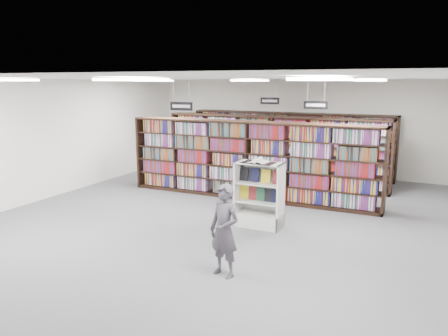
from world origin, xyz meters
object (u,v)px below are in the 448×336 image
at_px(endcap_display, 259,205).
at_px(bookshelf_row_near, 249,160).
at_px(shopper, 224,231).
at_px(open_book, 258,162).

bearing_deg(endcap_display, bookshelf_row_near, 117.27).
relative_size(bookshelf_row_near, shopper, 4.57).
distance_m(endcap_display, shopper, 2.64).
bearing_deg(open_book, shopper, -77.00).
xyz_separation_m(open_book, shopper, (0.37, -2.48, -0.70)).
height_order(bookshelf_row_near, shopper, bookshelf_row_near).
xyz_separation_m(bookshelf_row_near, shopper, (1.45, -4.69, -0.28)).
xyz_separation_m(endcap_display, shopper, (0.37, -2.59, 0.29)).
height_order(bookshelf_row_near, endcap_display, bookshelf_row_near).
relative_size(bookshelf_row_near, open_book, 9.86).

